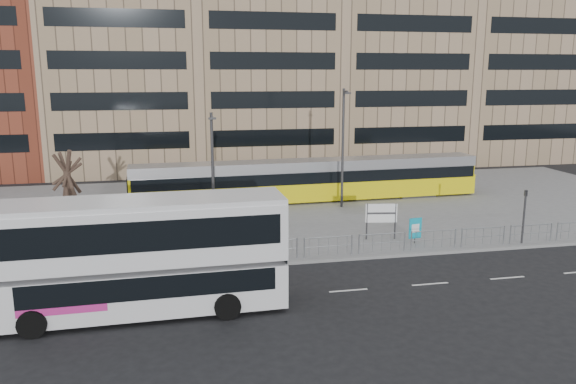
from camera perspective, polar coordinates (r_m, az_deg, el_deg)
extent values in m
plane|color=black|center=(29.15, -0.04, -7.39)|extent=(120.00, 120.00, 0.00)
cube|color=slate|center=(40.48, -3.44, -1.75)|extent=(64.00, 24.00, 0.15)
cube|color=gray|center=(29.17, -0.06, -7.22)|extent=(64.00, 0.25, 0.17)
cube|color=#977C61|center=(61.12, -16.20, 12.76)|extent=(14.00, 16.00, 22.00)
cube|color=#977C61|center=(61.72, -2.79, 14.13)|extent=(14.00, 16.00, 24.00)
cube|color=#977C61|center=(65.32, 9.75, 12.54)|extent=(14.00, 16.00, 21.00)
cube|color=#977C61|center=(71.58, 20.55, 12.70)|extent=(14.00, 16.00, 23.00)
cylinder|color=#969A9F|center=(29.68, 3.57, -4.62)|extent=(32.00, 0.05, 0.05)
cylinder|color=#969A9F|center=(29.83, 3.55, -5.54)|extent=(32.00, 0.04, 0.04)
cube|color=white|center=(25.73, 3.99, -10.11)|extent=(62.00, 0.12, 0.01)
cube|color=silver|center=(23.95, -15.00, -9.30)|extent=(12.01, 3.03, 1.85)
cube|color=silver|center=(23.24, -15.30, -4.04)|extent=(12.01, 3.03, 2.28)
cube|color=silver|center=(22.95, -15.46, -1.17)|extent=(12.01, 2.92, 0.33)
cube|color=black|center=(23.78, -13.73, -8.27)|extent=(9.84, 3.03, 0.92)
cube|color=black|center=(23.18, -15.33, -3.52)|extent=(11.36, 3.06, 1.20)
cube|color=#BA257D|center=(24.26, -21.50, -9.61)|extent=(3.32, 2.87, 0.54)
cylinder|color=black|center=(22.98, -6.17, -11.48)|extent=(1.09, 0.35, 1.09)
cylinder|color=black|center=(25.54, -6.91, -9.04)|extent=(1.09, 0.35, 1.09)
cylinder|color=black|center=(23.40, -24.58, -12.11)|extent=(1.09, 0.35, 1.09)
cylinder|color=black|center=(25.92, -23.37, -9.66)|extent=(1.09, 0.35, 1.09)
cube|color=yellow|center=(42.69, 2.24, 0.32)|extent=(26.62, 3.50, 1.52)
cube|color=black|center=(42.49, 2.25, 1.70)|extent=(26.24, 3.53, 0.85)
cube|color=#A5A4A9|center=(42.36, 2.26, 2.77)|extent=(26.61, 3.30, 0.76)
cube|color=yellow|center=(47.61, 17.12, 1.77)|extent=(1.22, 2.18, 2.46)
cube|color=yellow|center=(41.00, -15.09, 0.31)|extent=(1.22, 2.18, 2.46)
cylinder|color=#2D2D30|center=(42.55, 2.25, 1.26)|extent=(2.34, 2.34, 2.84)
cube|color=#2D2D30|center=(45.87, 12.54, 0.01)|extent=(2.93, 2.49, 0.47)
cube|color=#2D2D30|center=(41.36, -9.21, -1.15)|extent=(2.93, 2.49, 0.47)
cylinder|color=#2D2D30|center=(32.97, 8.02, -3.01)|extent=(0.09, 0.09, 2.12)
cylinder|color=#2D2D30|center=(33.29, 10.83, -2.96)|extent=(0.09, 0.09, 2.12)
cube|color=white|center=(32.99, 9.46, -2.13)|extent=(1.83, 0.38, 1.11)
cylinder|color=#2D2D30|center=(32.87, 12.76, -4.44)|extent=(0.06, 0.06, 0.79)
cube|color=#0C93B2|center=(32.74, 12.80, -3.60)|extent=(0.79, 0.18, 1.19)
cube|color=white|center=(32.71, 12.83, -3.62)|extent=(0.49, 0.08, 0.50)
imported|color=black|center=(31.03, -12.96, -4.55)|extent=(0.56, 0.71, 1.70)
cylinder|color=#2D2D30|center=(29.85, -11.08, -3.83)|extent=(0.12, 0.12, 3.00)
imported|color=#2D2D30|center=(29.57, -11.16, -1.78)|extent=(0.21, 0.23, 1.00)
cylinder|color=#2D2D30|center=(34.47, 22.83, -2.43)|extent=(0.12, 0.12, 3.00)
imported|color=#2D2D30|center=(34.23, 22.98, -0.64)|extent=(0.21, 0.24, 1.00)
cylinder|color=#2D2D30|center=(35.04, -7.65, 2.14)|extent=(0.18, 0.18, 7.19)
cylinder|color=#2D2D30|center=(34.23, -7.76, 7.64)|extent=(0.14, 0.90, 0.14)
cube|color=#2D2D30|center=(33.79, -7.71, 7.41)|extent=(0.45, 0.20, 0.12)
cylinder|color=#2D2D30|center=(40.23, 5.58, 4.39)|extent=(0.18, 0.18, 8.48)
cylinder|color=#2D2D30|center=(39.52, 5.87, 10.13)|extent=(0.14, 0.90, 0.14)
cube|color=#2D2D30|center=(39.09, 6.07, 9.96)|extent=(0.45, 0.20, 0.12)
cylinder|color=#2F201A|center=(38.00, -21.35, -0.62)|extent=(0.44, 0.44, 3.55)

